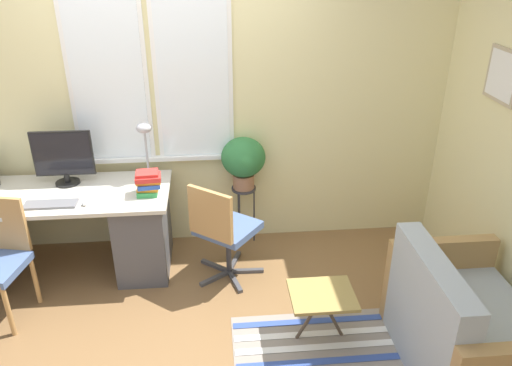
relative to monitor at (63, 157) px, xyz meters
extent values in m
plane|color=brown|center=(0.83, -0.54, -0.96)|extent=(14.00, 14.00, 0.00)
cube|color=beige|center=(0.83, 0.28, 0.39)|extent=(9.00, 0.06, 2.70)
cube|color=white|center=(0.38, 0.24, 0.58)|extent=(0.64, 0.02, 1.45)
cube|color=white|center=(0.38, 0.23, 0.58)|extent=(0.57, 0.01, 1.38)
cube|color=white|center=(1.06, 0.24, 0.58)|extent=(0.64, 0.02, 1.45)
cube|color=white|center=(1.06, 0.23, 0.58)|extent=(0.57, 0.01, 1.38)
cube|color=white|center=(0.72, 0.24, -0.13)|extent=(1.37, 0.11, 0.04)
cube|color=beige|center=(3.25, -0.54, 0.39)|extent=(0.06, 9.00, 2.70)
cube|color=tan|center=(3.21, -0.56, 0.72)|extent=(0.02, 0.38, 0.37)
cube|color=white|center=(3.20, -0.56, 0.72)|extent=(0.01, 0.33, 0.32)
cube|color=beige|center=(-0.09, -0.17, -0.25)|extent=(1.84, 0.74, 0.03)
cube|color=#4C4C51|center=(0.59, -0.17, -0.61)|extent=(0.40, 0.66, 0.70)
cylinder|color=black|center=(0.00, 0.00, -0.23)|extent=(0.19, 0.19, 0.02)
cylinder|color=black|center=(0.00, 0.00, -0.18)|extent=(0.05, 0.05, 0.07)
cube|color=black|center=(0.00, 0.00, 0.03)|extent=(0.47, 0.02, 0.38)
cube|color=black|center=(0.00, -0.01, 0.03)|extent=(0.45, 0.01, 0.35)
cube|color=slate|center=(-0.04, -0.38, -0.22)|extent=(0.39, 0.13, 0.02)
ellipsoid|color=silver|center=(0.22, -0.40, -0.22)|extent=(0.04, 0.07, 0.03)
cylinder|color=#ADADB2|center=(0.66, 0.03, -0.23)|extent=(0.13, 0.13, 0.01)
cylinder|color=#ADADB2|center=(0.66, 0.03, -0.01)|extent=(0.02, 0.02, 0.41)
ellipsoid|color=#ADADB2|center=(0.66, 0.03, 0.22)|extent=(0.13, 0.13, 0.08)
cube|color=green|center=(0.67, -0.25, -0.21)|extent=(0.16, 0.17, 0.04)
cube|color=orange|center=(0.68, -0.26, -0.18)|extent=(0.17, 0.12, 0.03)
cube|color=#2851B2|center=(0.69, -0.24, -0.15)|extent=(0.19, 0.18, 0.03)
cube|color=orange|center=(0.69, -0.25, -0.12)|extent=(0.19, 0.14, 0.03)
cube|color=red|center=(0.69, -0.26, -0.09)|extent=(0.21, 0.16, 0.04)
cube|color=red|center=(0.68, -0.24, -0.06)|extent=(0.18, 0.15, 0.02)
cylinder|color=#B2844C|center=(-0.26, -0.94, -0.75)|extent=(0.04, 0.04, 0.43)
cylinder|color=#B2844C|center=(-0.19, -0.59, -0.75)|extent=(0.04, 0.04, 0.43)
cube|color=#B2844C|center=(-0.35, -0.52, -0.29)|extent=(0.37, 0.11, 0.43)
cube|color=#47474C|center=(1.18, -0.26, -0.95)|extent=(0.25, 0.21, 0.03)
cube|color=#47474C|center=(1.17, -0.43, -0.95)|extent=(0.26, 0.19, 0.03)
cube|color=#47474C|center=(1.33, -0.49, -0.95)|extent=(0.11, 0.29, 0.03)
cube|color=#47474C|center=(1.44, -0.36, -0.95)|extent=(0.29, 0.05, 0.03)
cube|color=#47474C|center=(1.34, -0.21, -0.95)|extent=(0.13, 0.29, 0.03)
cylinder|color=#333338|center=(1.29, -0.35, -0.74)|extent=(0.04, 0.04, 0.38)
cube|color=#4C6699|center=(1.29, -0.35, -0.52)|extent=(0.59, 0.59, 0.06)
cube|color=#B2844C|center=(1.16, -0.52, -0.29)|extent=(0.33, 0.27, 0.40)
cube|color=#9EA8B2|center=(2.78, -1.51, -0.75)|extent=(0.77, 0.92, 0.44)
cube|color=#9EA8B2|center=(2.47, -1.51, -0.32)|extent=(0.16, 0.92, 0.41)
cube|color=#A87F4C|center=(2.78, -1.00, -0.63)|extent=(0.77, 0.09, 0.66)
cylinder|color=#333338|center=(1.45, 0.13, -0.42)|extent=(0.22, 0.22, 0.02)
cylinder|color=#333338|center=(1.55, 0.13, -0.69)|extent=(0.01, 0.01, 0.54)
cylinder|color=#333338|center=(1.41, 0.21, -0.69)|extent=(0.01, 0.01, 0.54)
cylinder|color=#333338|center=(1.41, 0.05, -0.69)|extent=(0.01, 0.01, 0.54)
cylinder|color=#9E6B4C|center=(1.45, 0.13, -0.34)|extent=(0.19, 0.19, 0.13)
ellipsoid|color=#2D7038|center=(1.45, 0.13, -0.11)|extent=(0.38, 0.38, 0.34)
cube|color=gray|center=(1.88, -1.27, -0.96)|extent=(1.21, 0.72, 0.01)
cube|color=#334C99|center=(1.88, -1.40, -0.96)|extent=(1.18, 0.06, 0.00)
cube|color=white|center=(1.88, -1.27, -0.96)|extent=(1.18, 0.06, 0.00)
cube|color=white|center=(1.88, -1.14, -0.96)|extent=(1.18, 0.06, 0.00)
cube|color=#334C99|center=(1.88, -1.01, -0.96)|extent=(1.18, 0.06, 0.00)
cube|color=olive|center=(1.89, -1.16, -0.59)|extent=(0.44, 0.37, 0.02)
cylinder|color=#4C3D2D|center=(1.82, -1.16, -0.79)|extent=(0.19, 0.02, 0.37)
cylinder|color=#4C3D2D|center=(1.97, -1.16, -0.79)|extent=(0.19, 0.02, 0.37)
camera|label=1|loc=(1.20, -3.80, 1.57)|focal=35.00mm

